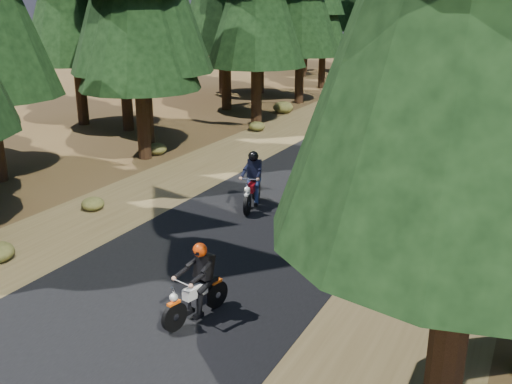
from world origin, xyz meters
The scene contains 7 objects.
ground centered at (0.00, 0.00, 0.00)m, with size 120.00×120.00×0.00m, color #48311A.
road centered at (0.00, 5.00, 0.01)m, with size 6.00×100.00×0.01m, color black.
shoulder_l centered at (-4.60, 5.00, 0.00)m, with size 3.20×100.00×0.01m, color brown.
shoulder_r centered at (4.60, 5.00, 0.00)m, with size 3.20×100.00×0.01m, color brown.
understory_shrubs centered at (1.30, 7.31, 0.27)m, with size 15.38×29.08×0.65m.
rider_lead centered at (1.00, -2.94, 0.51)m, with size 0.88×1.77×1.52m.
rider_follow centered at (-0.92, 3.05, 0.57)m, with size 1.02×1.97×1.68m.
Camera 1 is at (6.41, -10.97, 5.78)m, focal length 40.00 mm.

